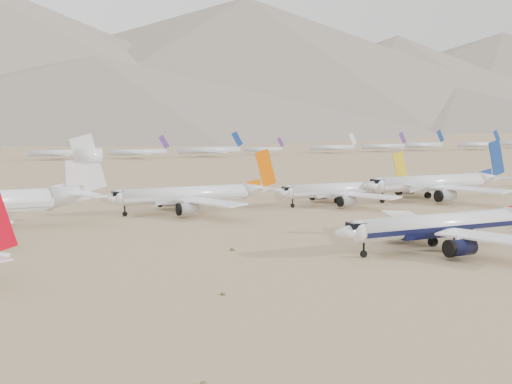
% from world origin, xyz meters
% --- Properties ---
extents(ground, '(7000.00, 7000.00, 0.00)m').
position_xyz_m(ground, '(0.00, 0.00, 0.00)').
color(ground, '#907254').
rests_on(ground, ground).
extents(main_airliner, '(49.80, 48.64, 17.57)m').
position_xyz_m(main_airliner, '(9.36, -1.82, 4.83)').
color(main_airliner, white).
rests_on(main_airliner, ground).
extents(row2_navy_widebody, '(53.80, 52.61, 19.14)m').
position_xyz_m(row2_navy_widebody, '(60.67, 61.52, 5.34)').
color(row2_navy_widebody, white).
rests_on(row2_navy_widebody, ground).
extents(row2_gold_tail, '(44.66, 43.68, 15.90)m').
position_xyz_m(row2_gold_tail, '(26.89, 63.94, 4.45)').
color(row2_gold_tail, white).
rests_on(row2_gold_tail, ground).
extents(row2_orange_tail, '(48.50, 47.44, 17.30)m').
position_xyz_m(row2_orange_tail, '(-20.36, 67.70, 4.85)').
color(row2_orange_tail, white).
rests_on(row2_orange_tail, ground).
extents(distant_storage_row, '(664.66, 53.05, 15.22)m').
position_xyz_m(distant_storage_row, '(57.80, 315.62, 4.47)').
color(distant_storage_row, silver).
rests_on(distant_storage_row, ground).
extents(mountain_range, '(7354.00, 3024.00, 470.00)m').
position_xyz_m(mountain_range, '(70.18, 1648.01, 190.32)').
color(mountain_range, slate).
rests_on(mountain_range, ground).
extents(foothills, '(4637.50, 1395.00, 155.00)m').
position_xyz_m(foothills, '(526.68, 1100.00, 67.15)').
color(foothills, slate).
rests_on(foothills, ground).
extents(desert_scrub, '(233.60, 121.67, 0.63)m').
position_xyz_m(desert_scrub, '(-20.73, -21.89, 0.28)').
color(desert_scrub, brown).
rests_on(desert_scrub, ground).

